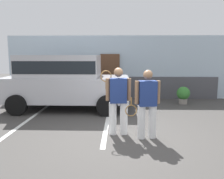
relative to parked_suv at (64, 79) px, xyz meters
name	(u,v)px	position (x,y,z in m)	size (l,w,h in m)	color
ground_plane	(124,138)	(2.18, -3.10, -1.15)	(40.00, 40.00, 0.00)	#423F3D
parking_stripe_0	(27,121)	(-0.84, -1.60, -1.14)	(0.12, 4.40, 0.01)	silver
parking_stripe_1	(107,121)	(1.69, -1.60, -1.14)	(0.12, 4.40, 0.01)	silver
house_frontage	(121,69)	(2.18, 2.51, 0.24)	(10.77, 0.40, 2.96)	silver
parked_suv	(64,79)	(0.00, 0.00, 0.00)	(4.61, 2.18, 2.05)	#B7B7BC
tennis_player_man	(118,100)	(2.03, -2.78, -0.24)	(0.78, 0.28, 1.74)	white
tennis_player_woman	(147,103)	(2.74, -3.05, -0.27)	(0.89, 0.32, 1.70)	white
potted_plant_by_porch	(183,94)	(4.79, 1.14, -0.74)	(0.55, 0.55, 0.73)	gray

